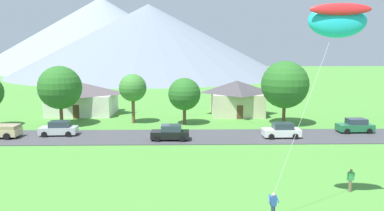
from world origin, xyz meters
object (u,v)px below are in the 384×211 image
tree_left_of_center (60,88)px  tree_right_of_center (285,85)px  watcher_person (351,180)px  kite_flyer_with_kite (337,22)px  tree_near_left (184,94)px  house_left_center (83,98)px  parked_car_green_east_end (355,126)px  parked_car_black_mid_west (170,133)px  tree_near_right (133,88)px  house_leftmost (237,97)px  parked_car_silver_mid_east (59,129)px  parked_car_white_west_end (282,131)px

tree_left_of_center → tree_right_of_center: tree_right_of_center is taller
watcher_person → kite_flyer_with_kite: bearing=-133.2°
tree_near_left → watcher_person: 27.23m
house_left_center → parked_car_green_east_end: house_left_center is taller
tree_left_of_center → parked_car_green_east_end: tree_left_of_center is taller
parked_car_black_mid_west → tree_right_of_center: bearing=29.9°
tree_near_right → house_leftmost: bearing=22.8°
tree_near_left → tree_left_of_center: (-16.27, -0.61, 0.98)m
tree_right_of_center → parked_car_silver_mid_east: bearing=-167.8°
tree_near_left → kite_flyer_with_kite: size_ratio=0.49×
house_left_center → parked_car_silver_mid_east: house_left_center is taller
parked_car_white_west_end → parked_car_silver_mid_east: 25.79m
parked_car_green_east_end → kite_flyer_with_kite: 26.91m
parked_car_black_mid_west → house_leftmost: bearing=59.5°
house_leftmost → parked_car_white_west_end: (3.04, -15.43, -1.86)m
house_left_center → parked_car_white_west_end: bearing=-31.3°
kite_flyer_with_kite → house_leftmost: bearing=91.5°
tree_left_of_center → tree_near_right: (9.28, 1.56, -0.24)m
parked_car_silver_mid_east → watcher_person: (26.48, -17.76, 0.01)m
tree_left_of_center → tree_right_of_center: (29.59, 0.11, 0.32)m
house_left_center → tree_right_of_center: bearing=-16.6°
parked_car_silver_mid_east → watcher_person: 31.89m
parked_car_silver_mid_east → parked_car_black_mid_west: bearing=-10.7°
tree_near_right → watcher_person: tree_near_right is taller
tree_right_of_center → kite_flyer_with_kite: (-4.38, -26.88, 6.27)m
watcher_person → house_leftmost: bearing=96.8°
parked_car_green_east_end → watcher_person: (-8.85, -18.65, 0.01)m
house_leftmost → parked_car_silver_mid_east: (-22.71, -13.83, -1.86)m
watcher_person → parked_car_silver_mid_east: bearing=146.2°
kite_flyer_with_kite → watcher_person: size_ratio=7.67×
house_left_center → watcher_person: (27.59, -32.50, -1.66)m
house_left_center → kite_flyer_with_kite: kite_flyer_with_kite is taller
house_leftmost → parked_car_black_mid_west: bearing=-120.5°
parked_car_silver_mid_east → parked_car_white_west_end: bearing=-3.6°
house_left_center → parked_car_white_west_end: 31.48m
tree_left_of_center → kite_flyer_with_kite: size_ratio=0.62×
tree_right_of_center → parked_car_green_east_end: (7.34, -5.19, -4.51)m
house_left_center → tree_left_of_center: 9.15m
house_leftmost → tree_near_right: tree_near_right is taller
kite_flyer_with_kite → watcher_person: kite_flyer_with_kite is taller
parked_car_green_east_end → parked_car_black_mid_west: bearing=-171.4°
tree_right_of_center → parked_car_silver_mid_east: size_ratio=2.00×
tree_near_right → parked_car_silver_mid_east: bearing=-135.6°
tree_left_of_center → tree_right_of_center: 29.59m
tree_right_of_center → parked_car_black_mid_west: (-14.88, -8.54, -4.51)m
tree_right_of_center → house_leftmost: bearing=124.3°
house_left_center → tree_left_of_center: size_ratio=1.31×
tree_left_of_center → watcher_person: tree_left_of_center is taller
tree_near_left → parked_car_white_west_end: tree_near_left is taller
parked_car_white_west_end → kite_flyer_with_kite: bearing=-96.3°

